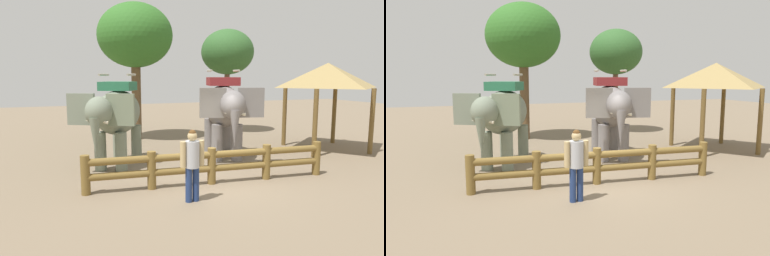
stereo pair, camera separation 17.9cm
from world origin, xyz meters
TOP-DOWN VIEW (x-y plane):
  - ground_plane at (0.00, 0.00)m, footprint 60.00×60.00m
  - log_fence at (0.00, -0.00)m, footprint 7.17×0.71m
  - elephant_near_left at (-2.22, 3.01)m, footprint 2.94×3.69m
  - elephant_center at (1.80, 3.06)m, footprint 2.50×3.95m
  - tourist_woman_in_black at (-1.03, -1.20)m, footprint 0.63×0.38m
  - thatched_shelter at (6.42, 2.89)m, footprint 3.75×3.75m
  - tree_far_left at (-0.48, 8.09)m, footprint 3.55×3.55m
  - tree_back_center at (4.64, 8.70)m, footprint 2.84×2.84m

SIDE VIEW (x-z plane):
  - ground_plane at x=0.00m, z-range 0.00..0.00m
  - log_fence at x=0.00m, z-range 0.08..1.13m
  - tourist_woman_in_black at x=-1.03m, z-range 0.14..1.94m
  - elephant_near_left at x=-2.22m, z-range 0.20..3.35m
  - elephant_center at x=1.80m, z-range 0.20..3.52m
  - thatched_shelter at x=6.42m, z-range 1.25..4.85m
  - tree_back_center at x=4.64m, z-range 1.54..7.10m
  - tree_far_left at x=-0.48m, z-range 1.67..8.16m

